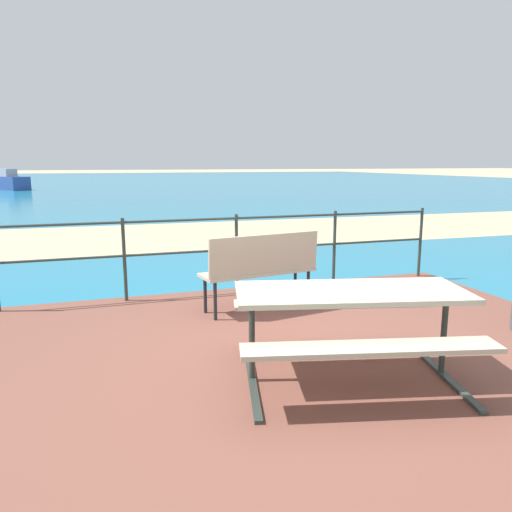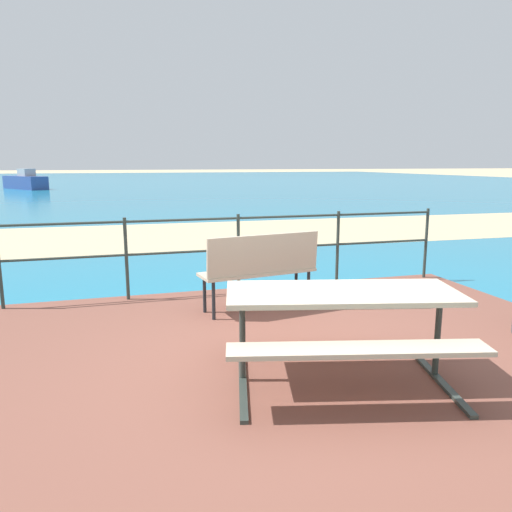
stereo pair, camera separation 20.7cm
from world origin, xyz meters
name	(u,v)px [view 1 (the left image)]	position (x,y,z in m)	size (l,w,h in m)	color
ground_plane	(310,364)	(0.00, 0.00, 0.00)	(240.00, 240.00, 0.00)	tan
patio_paving	(310,360)	(0.00, 0.00, 0.03)	(6.40, 5.20, 0.06)	brown
sea_water	(117,184)	(0.00, 40.00, 0.01)	(90.00, 90.00, 0.01)	teal
beach_strip	(173,236)	(0.00, 8.24, 0.01)	(54.00, 4.87, 0.01)	tan
picnic_table	(350,309)	(0.12, -0.48, 0.65)	(2.10, 1.76, 0.75)	#BCAD93
park_bench	(261,265)	(0.03, 1.48, 0.62)	(1.45, 0.64, 0.94)	#BCAD93
railing_fence	(236,243)	(0.00, 2.43, 0.74)	(5.94, 0.04, 1.06)	#2D3833
boat_near	(6,182)	(-7.55, 32.82, 0.51)	(3.47, 4.54, 1.38)	#2D478C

